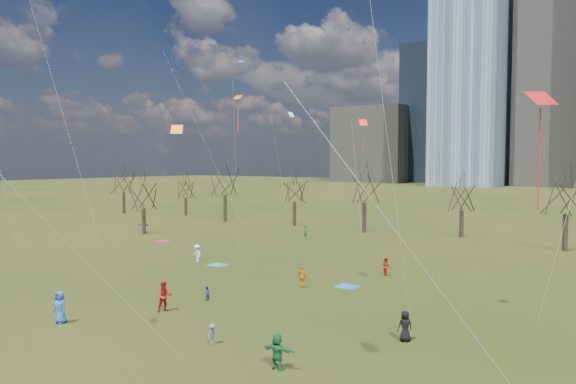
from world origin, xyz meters
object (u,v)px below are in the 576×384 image
Objects in this scene: blanket_crimson at (163,241)px; person_4 at (302,277)px; blanket_teal at (218,265)px; person_2 at (164,297)px; person_0 at (60,307)px; blanket_navy at (347,286)px.

person_4 is at bearing -20.00° from blanket_crimson.
blanket_teal is 14.74m from person_2.
blanket_crimson is at bearing 155.74° from blanket_teal.
blanket_teal is 1.00× the size of blanket_crimson.
person_2 reaches higher than person_0.
person_2 is 10.79m from person_4.
person_0 is at bearing -118.71° from blanket_navy.
person_4 is (-2.62, -2.22, 0.81)m from blanket_navy.
person_0 is (-9.55, -17.44, 0.94)m from blanket_navy.
person_4 reaches higher than blanket_crimson.
blanket_navy is 29.78m from blanket_crimson.
blanket_teal is at bearing -24.26° from blanket_crimson.
blanket_teal is 0.83× the size of person_2.
blanket_teal is 13.62m from blanket_navy.
person_4 is (10.99, -2.68, 0.81)m from blanket_teal.
blanket_teal and blanket_crimson have the same top height.
person_0 is at bearing -52.05° from blanket_crimson.
person_4 reaches higher than blanket_navy.
blanket_navy is at bearing -129.03° from person_4.
blanket_navy and blanket_crimson have the same top height.
blanket_navy is 0.83× the size of person_2.
person_2 is 1.16× the size of person_4.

